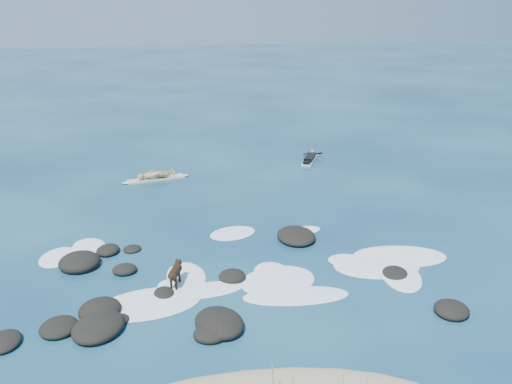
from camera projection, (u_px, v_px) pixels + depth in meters
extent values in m
plane|color=#0A2642|center=(218.00, 260.00, 19.07)|extent=(160.00, 160.00, 0.00)
cylinder|color=#90A851|center=(274.00, 381.00, 12.33)|extent=(0.10, 0.11, 0.83)
cylinder|color=#90A851|center=(273.00, 380.00, 12.42)|extent=(0.10, 0.20, 0.71)
ellipsoid|color=black|center=(164.00, 293.00, 16.86)|extent=(0.67, 0.80, 0.23)
ellipsoid|color=black|center=(98.00, 327.00, 15.04)|extent=(1.86, 2.03, 0.48)
ellipsoid|color=black|center=(79.00, 262.00, 18.59)|extent=(1.47, 1.55, 0.55)
ellipsoid|color=black|center=(100.00, 310.00, 15.85)|extent=(1.55, 1.60, 0.48)
ellipsoid|color=black|center=(219.00, 323.00, 15.21)|extent=(1.69, 1.91, 0.51)
ellipsoid|color=black|center=(232.00, 276.00, 17.77)|extent=(1.14, 1.14, 0.36)
ellipsoid|color=black|center=(119.00, 320.00, 15.51)|extent=(0.75, 0.78, 0.18)
ellipsoid|color=black|center=(4.00, 342.00, 14.49)|extent=(0.91, 1.13, 0.29)
ellipsoid|color=black|center=(451.00, 310.00, 15.90)|extent=(1.27, 1.33, 0.38)
ellipsoid|color=black|center=(395.00, 273.00, 18.06)|extent=(1.09, 1.22, 0.21)
ellipsoid|color=black|center=(132.00, 249.00, 19.78)|extent=(0.81, 0.84, 0.17)
ellipsoid|color=black|center=(211.00, 334.00, 14.79)|extent=(0.93, 0.85, 0.37)
ellipsoid|color=black|center=(296.00, 236.00, 20.63)|extent=(1.42, 1.73, 0.45)
ellipsoid|color=black|center=(108.00, 250.00, 19.57)|extent=(1.00, 1.10, 0.33)
ellipsoid|color=black|center=(59.00, 327.00, 15.08)|extent=(1.29, 1.35, 0.36)
ellipsoid|color=black|center=(125.00, 270.00, 18.20)|extent=(0.86, 0.81, 0.33)
ellipsoid|color=white|center=(272.00, 273.00, 18.16)|extent=(1.28, 1.65, 0.12)
ellipsoid|color=white|center=(296.00, 296.00, 16.79)|extent=(3.26, 1.33, 0.12)
ellipsoid|color=white|center=(278.00, 281.00, 17.67)|extent=(2.97, 2.67, 0.12)
ellipsoid|color=white|center=(377.00, 266.00, 18.63)|extent=(3.03, 2.15, 0.12)
ellipsoid|color=white|center=(299.00, 231.00, 21.30)|extent=(1.88, 1.17, 0.12)
ellipsoid|color=white|center=(208.00, 290.00, 17.12)|extent=(2.39, 1.25, 0.12)
ellipsoid|color=white|center=(400.00, 256.00, 19.30)|extent=(3.41, 2.13, 0.12)
ellipsoid|color=white|center=(149.00, 304.00, 16.37)|extent=(3.39, 2.35, 0.12)
ellipsoid|color=white|center=(346.00, 260.00, 19.00)|extent=(1.40, 1.19, 0.12)
ellipsoid|color=white|center=(233.00, 233.00, 21.12)|extent=(2.10, 1.78, 0.12)
ellipsoid|color=white|center=(401.00, 275.00, 18.01)|extent=(1.64, 2.48, 0.12)
ellipsoid|color=white|center=(186.00, 276.00, 17.95)|extent=(1.40, 2.11, 0.12)
ellipsoid|color=white|center=(89.00, 246.00, 20.05)|extent=(1.47, 1.69, 0.12)
ellipsoid|color=white|center=(58.00, 257.00, 19.22)|extent=(1.56, 1.88, 0.12)
ellipsoid|color=white|center=(176.00, 285.00, 17.41)|extent=(1.10, 0.90, 0.12)
cube|color=beige|center=(156.00, 179.00, 27.08)|extent=(2.74, 1.20, 0.09)
ellipsoid|color=beige|center=(183.00, 176.00, 27.58)|extent=(0.60, 0.43, 0.10)
ellipsoid|color=beige|center=(128.00, 183.00, 26.57)|extent=(0.60, 0.43, 0.10)
imported|color=tan|center=(155.00, 160.00, 26.77)|extent=(0.56, 0.72, 1.75)
cube|color=silver|center=(310.00, 160.00, 30.09)|extent=(1.36, 2.16, 0.08)
ellipsoid|color=silver|center=(313.00, 155.00, 31.06)|extent=(0.43, 0.54, 0.08)
cube|color=black|center=(310.00, 158.00, 30.04)|extent=(0.92, 1.36, 0.22)
sphere|color=#AE735B|center=(313.00, 152.00, 30.69)|extent=(0.30, 0.30, 0.23)
cylinder|color=black|center=(308.00, 153.00, 30.94)|extent=(0.54, 0.11, 0.24)
cylinder|color=black|center=(318.00, 154.00, 30.80)|extent=(0.43, 0.46, 0.24)
cube|color=black|center=(307.00, 162.00, 29.38)|extent=(0.53, 0.63, 0.14)
cylinder|color=black|center=(175.00, 272.00, 17.16)|extent=(0.44, 0.65, 0.29)
sphere|color=black|center=(177.00, 268.00, 17.41)|extent=(0.37, 0.37, 0.30)
sphere|color=black|center=(173.00, 276.00, 16.91)|extent=(0.34, 0.34, 0.27)
sphere|color=black|center=(178.00, 262.00, 17.53)|extent=(0.27, 0.27, 0.22)
cone|color=black|center=(179.00, 261.00, 17.66)|extent=(0.15, 0.16, 0.11)
cone|color=black|center=(176.00, 260.00, 17.50)|extent=(0.12, 0.10, 0.10)
cone|color=black|center=(180.00, 260.00, 17.49)|extent=(0.12, 0.10, 0.10)
cylinder|color=black|center=(175.00, 278.00, 17.46)|extent=(0.09, 0.09, 0.39)
cylinder|color=black|center=(180.00, 278.00, 17.44)|extent=(0.09, 0.09, 0.39)
cylinder|color=black|center=(171.00, 284.00, 17.08)|extent=(0.09, 0.09, 0.39)
cylinder|color=black|center=(176.00, 285.00, 17.06)|extent=(0.09, 0.09, 0.39)
cylinder|color=black|center=(171.00, 277.00, 16.77)|extent=(0.13, 0.28, 0.17)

